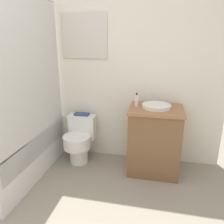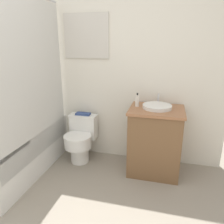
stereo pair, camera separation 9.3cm
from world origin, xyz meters
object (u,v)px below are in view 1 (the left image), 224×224
object	(u,v)px
book_on_tank	(82,114)
sink	(156,106)
soap_bottle	(137,100)
toilet	(79,139)

from	to	relation	value
book_on_tank	sink	bearing A→B (deg)	-7.40
sink	soap_bottle	bearing A→B (deg)	176.42
soap_bottle	toilet	bearing A→B (deg)	-178.77
book_on_tank	soap_bottle	bearing A→B (deg)	-8.60
toilet	soap_bottle	xyz separation A→B (m)	(0.73, 0.02, 0.56)
soap_bottle	sink	bearing A→B (deg)	-3.58
toilet	sink	distance (m)	1.09
sink	soap_bottle	size ratio (longest dim) A/B	2.27
toilet	sink	size ratio (longest dim) A/B	1.64
toilet	book_on_tank	xyz separation A→B (m)	(0.00, 0.13, 0.31)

